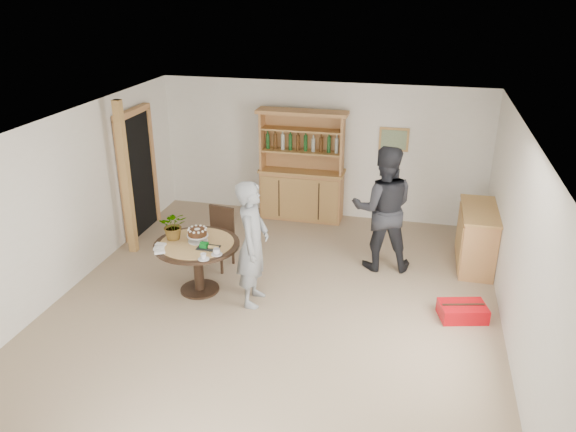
% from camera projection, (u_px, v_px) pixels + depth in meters
% --- Properties ---
extents(ground, '(7.00, 7.00, 0.00)m').
position_uv_depth(ground, '(273.00, 309.00, 7.65)').
color(ground, tan).
rests_on(ground, ground).
extents(room_shell, '(6.04, 7.04, 2.52)m').
position_uv_depth(room_shell, '(272.00, 189.00, 6.98)').
color(room_shell, white).
rests_on(room_shell, ground).
extents(doorway, '(0.13, 1.10, 2.18)m').
position_uv_depth(doorway, '(137.00, 171.00, 9.64)').
color(doorway, black).
rests_on(doorway, ground).
extents(pine_post, '(0.12, 0.12, 2.50)m').
position_uv_depth(pine_post, '(126.00, 179.00, 8.82)').
color(pine_post, '#B47D4C').
rests_on(pine_post, ground).
extents(hutch, '(1.62, 0.54, 2.04)m').
position_uv_depth(hutch, '(302.00, 183.00, 10.35)').
color(hutch, tan).
rests_on(hutch, ground).
extents(sideboard, '(0.54, 1.26, 0.94)m').
position_uv_depth(sideboard, '(477.00, 237.00, 8.67)').
color(sideboard, tan).
rests_on(sideboard, ground).
extents(dining_table, '(1.20, 1.20, 0.76)m').
position_uv_depth(dining_table, '(197.00, 253.00, 7.89)').
color(dining_table, black).
rests_on(dining_table, ground).
extents(dining_chair, '(0.49, 0.49, 0.95)m').
position_uv_depth(dining_chair, '(219.00, 233.00, 8.65)').
color(dining_chair, black).
rests_on(dining_chair, ground).
extents(birthday_cake, '(0.30, 0.30, 0.20)m').
position_uv_depth(birthday_cake, '(198.00, 233.00, 7.82)').
color(birthday_cake, white).
rests_on(birthday_cake, dining_table).
extents(flower_vase, '(0.47, 0.44, 0.42)m').
position_uv_depth(flower_vase, '(174.00, 225.00, 7.87)').
color(flower_vase, '#3F7233').
rests_on(flower_vase, dining_table).
extents(gift_tray, '(0.30, 0.20, 0.08)m').
position_uv_depth(gift_tray, '(208.00, 246.00, 7.66)').
color(gift_tray, black).
rests_on(gift_tray, dining_table).
extents(coffee_cup_a, '(0.15, 0.15, 0.09)m').
position_uv_depth(coffee_cup_a, '(217.00, 252.00, 7.47)').
color(coffee_cup_a, silver).
rests_on(coffee_cup_a, dining_table).
extents(coffee_cup_b, '(0.15, 0.15, 0.08)m').
position_uv_depth(coffee_cup_b, '(203.00, 257.00, 7.35)').
color(coffee_cup_b, silver).
rests_on(coffee_cup_b, dining_table).
extents(napkins, '(0.24, 0.33, 0.03)m').
position_uv_depth(napkins, '(160.00, 248.00, 7.63)').
color(napkins, white).
rests_on(napkins, dining_table).
extents(teen_boy, '(0.45, 0.66, 1.77)m').
position_uv_depth(teen_boy, '(253.00, 244.00, 7.51)').
color(teen_boy, gray).
rests_on(teen_boy, ground).
extents(adult_person, '(1.05, 0.87, 1.94)m').
position_uv_depth(adult_person, '(383.00, 209.00, 8.43)').
color(adult_person, black).
rests_on(adult_person, ground).
extents(red_suitcase, '(0.68, 0.54, 0.21)m').
position_uv_depth(red_suitcase, '(462.00, 311.00, 7.42)').
color(red_suitcase, red).
rests_on(red_suitcase, ground).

